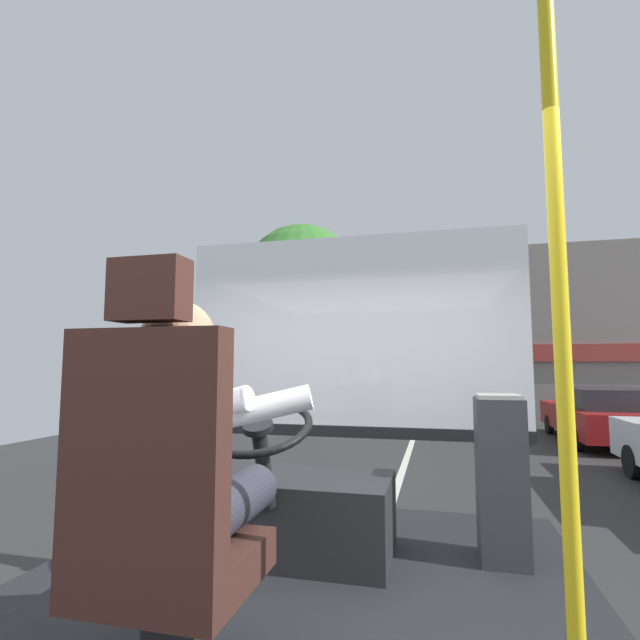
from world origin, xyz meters
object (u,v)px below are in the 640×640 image
Objects in this scene: parked_car_red at (606,414)px; bus_driver at (187,454)px; steering_console at (286,511)px; handrail_pole at (562,331)px; fare_box at (501,477)px; driver_seat at (162,517)px.

bus_driver is at bearing -112.44° from parked_car_red.
steering_console is 1.77m from handrail_pole.
steering_console is 1.32× the size of fare_box.
handrail_pole reaches higher than parked_car_red.
driver_seat is at bearing -112.20° from parked_car_red.
bus_driver is 0.18× the size of parked_car_red.
fare_box is at bearing 9.19° from steering_console.
fare_box is (1.10, 0.18, 0.19)m from steering_console.
fare_box is (-0.02, 1.26, -0.66)m from handrail_pole.
bus_driver is 1.15m from steering_console.
handrail_pole reaches higher than fare_box.
driver_seat is 1.24m from handrail_pole.
steering_console is 11.00m from parked_car_red.
steering_console is 1.13m from fare_box.
fare_box reaches higher than parked_car_red.
driver_seat is 1.54× the size of fare_box.
steering_console is at bearing -170.81° from fare_box.
fare_box is at bearing 51.04° from driver_seat.
parked_car_red is at bearing 67.56° from bus_driver.
steering_console is (-0.00, 1.18, -0.32)m from driver_seat.
bus_driver reaches higher than fare_box.
driver_seat is 0.30× the size of parked_car_red.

